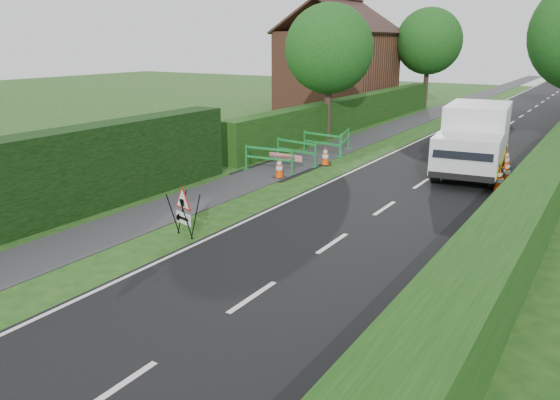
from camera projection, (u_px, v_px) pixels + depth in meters
The scene contains 21 objects.
ground at pixel (125, 287), 11.26m from camera, with size 120.00×120.00×0.00m, color #174213.
road_surface at pixel (527, 113), 38.47m from camera, with size 6.00×90.00×0.02m, color black.
footpath at pixel (449, 108), 41.27m from camera, with size 2.00×90.00×0.02m, color #2D2D30.
hedge_west_far at pixel (352, 128), 31.70m from camera, with size 1.00×24.00×1.80m, color #14380F.
hedge_east at pixel (560, 173), 20.97m from camera, with size 1.20×50.00×1.50m, color #14380F.
house_west at pixel (337, 69), 39.94m from camera, with size 7.50×7.40×7.88m.
tree_nw at pixel (329, 49), 26.98m from camera, with size 4.40×4.40×6.70m.
tree_fw at pixel (429, 41), 39.91m from camera, with size 4.80×4.80×7.24m.
triangle_sign at pixel (182, 208), 13.94m from camera, with size 0.94×0.94×1.13m.
works_van at pixel (474, 138), 20.52m from camera, with size 2.83×5.84×2.56m.
traffic_cone_0 at pixel (500, 180), 18.31m from camera, with size 0.38×0.38×0.79m.
traffic_cone_1 at pixel (507, 172), 19.47m from camera, with size 0.38×0.38×0.79m.
traffic_cone_2 at pixel (506, 159), 21.53m from camera, with size 0.38×0.38×0.79m.
traffic_cone_3 at pixel (279, 168), 20.10m from camera, with size 0.38×0.38×0.79m.
traffic_cone_4 at pixel (325, 156), 22.14m from camera, with size 0.38×0.38×0.79m.
ped_barrier_0 at pixel (269, 156), 20.87m from camera, with size 2.08×0.53×1.00m.
ped_barrier_1 at pixel (296, 149), 22.28m from camera, with size 2.09×0.69×1.00m.
ped_barrier_2 at pixel (322, 141), 24.01m from camera, with size 2.09×0.64×1.00m.
ped_barrier_3 at pixel (344, 139), 24.49m from camera, with size 0.86×2.08×1.00m.
redwhite_plank at pixel (286, 168), 21.76m from camera, with size 1.50×0.04×0.25m, color red.
hatchback_car at pixel (490, 118), 31.43m from camera, with size 1.40×3.48×1.19m, color white.
Camera 1 is at (8.16, -7.04, 4.90)m, focal length 35.00 mm.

